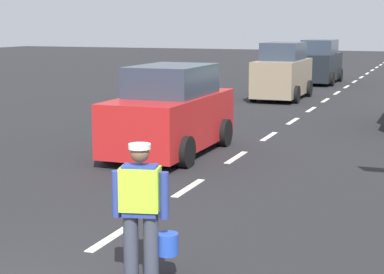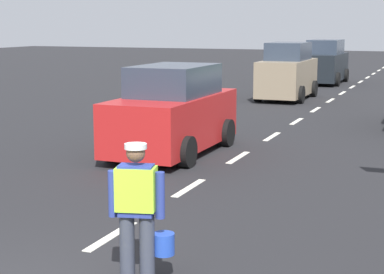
# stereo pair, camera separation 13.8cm
# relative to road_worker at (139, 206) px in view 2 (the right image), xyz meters

# --- Properties ---
(ground_plane) EXTENTS (96.00, 96.00, 0.00)m
(ground_plane) POSITION_rel_road_worker_xyz_m (-1.12, 19.65, -0.93)
(ground_plane) COLOR black
(lane_center_line) EXTENTS (0.14, 46.40, 0.01)m
(lane_center_line) POSITION_rel_road_worker_xyz_m (-1.12, 23.85, -0.93)
(lane_center_line) COLOR silver
(lane_center_line) RESTS_ON ground
(road_worker) EXTENTS (0.72, 0.49, 1.67)m
(road_worker) POSITION_rel_road_worker_xyz_m (0.00, 0.00, 0.00)
(road_worker) COLOR #383D4C
(road_worker) RESTS_ON ground
(car_oncoming_second) EXTENTS (1.90, 4.03, 2.27)m
(car_oncoming_second) POSITION_rel_road_worker_xyz_m (-2.86, 19.24, 0.12)
(car_oncoming_second) COLOR gray
(car_oncoming_second) RESTS_ON ground
(car_oncoming_lead) EXTENTS (2.02, 4.25, 2.07)m
(car_oncoming_lead) POSITION_rel_road_worker_xyz_m (-2.72, 7.31, 0.03)
(car_oncoming_lead) COLOR red
(car_oncoming_lead) RESTS_ON ground
(car_oncoming_third) EXTENTS (1.98, 4.39, 2.20)m
(car_oncoming_third) POSITION_rel_road_worker_xyz_m (-2.74, 26.82, 0.10)
(car_oncoming_third) COLOR black
(car_oncoming_third) RESTS_ON ground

